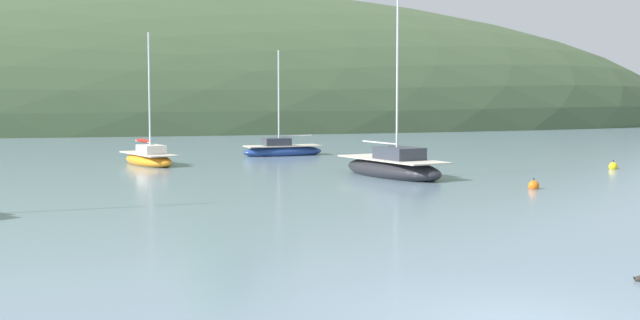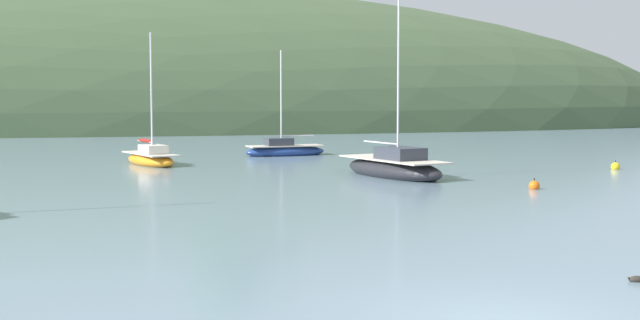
% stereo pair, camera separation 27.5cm
% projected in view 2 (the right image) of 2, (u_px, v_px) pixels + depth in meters
% --- Properties ---
extents(sailboat_white_near, '(4.42, 7.08, 8.75)m').
position_uv_depth(sailboat_white_near, '(394.00, 168.00, 40.85)').
color(sailboat_white_near, '#232328').
rests_on(sailboat_white_near, ground).
extents(sailboat_orange_cutter, '(3.40, 5.19, 7.02)m').
position_uv_depth(sailboat_orange_cutter, '(151.00, 158.00, 47.13)').
color(sailboat_orange_cutter, orange).
rests_on(sailboat_orange_cutter, ground).
extents(sailboat_black_sloop, '(5.08, 2.56, 6.36)m').
position_uv_depth(sailboat_black_sloop, '(285.00, 150.00, 53.48)').
color(sailboat_black_sloop, navy).
rests_on(sailboat_black_sloop, ground).
extents(mooring_buoy_channel, '(0.44, 0.44, 0.54)m').
position_uv_depth(mooring_buoy_channel, '(615.00, 167.00, 44.48)').
color(mooring_buoy_channel, yellow).
rests_on(mooring_buoy_channel, ground).
extents(mooring_buoy_outer, '(0.44, 0.44, 0.54)m').
position_uv_depth(mooring_buoy_outer, '(534.00, 186.00, 35.82)').
color(mooring_buoy_outer, orange).
rests_on(mooring_buoy_outer, ground).
extents(duck_straggler, '(0.43, 0.23, 0.24)m').
position_uv_depth(duck_straggler, '(637.00, 279.00, 18.78)').
color(duck_straggler, '#2D2823').
rests_on(duck_straggler, ground).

